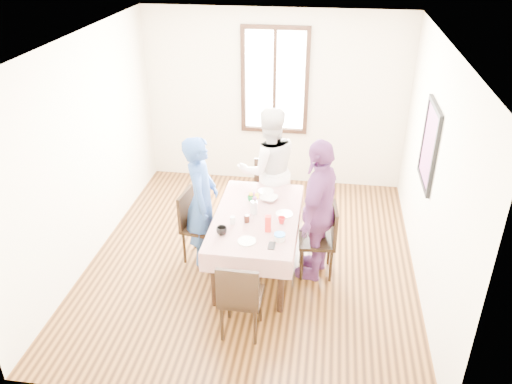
% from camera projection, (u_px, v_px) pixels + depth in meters
% --- Properties ---
extents(ground, '(4.50, 4.50, 0.00)m').
position_uv_depth(ground, '(252.00, 258.00, 6.51)').
color(ground, black).
rests_on(ground, ground).
extents(back_wall, '(4.00, 0.00, 4.00)m').
position_uv_depth(back_wall, '(275.00, 100.00, 7.83)').
color(back_wall, beige).
rests_on(back_wall, ground).
extents(right_wall, '(0.00, 4.50, 4.50)m').
position_uv_depth(right_wall, '(433.00, 173.00, 5.61)').
color(right_wall, beige).
rests_on(right_wall, ground).
extents(window_frame, '(1.02, 0.06, 1.62)m').
position_uv_depth(window_frame, '(275.00, 81.00, 7.67)').
color(window_frame, black).
rests_on(window_frame, back_wall).
extents(window_pane, '(0.90, 0.02, 1.50)m').
position_uv_depth(window_pane, '(275.00, 81.00, 7.68)').
color(window_pane, white).
rests_on(window_pane, back_wall).
extents(art_poster, '(0.04, 0.76, 0.96)m').
position_uv_depth(art_poster, '(430.00, 145.00, 5.78)').
color(art_poster, red).
rests_on(art_poster, right_wall).
extents(dining_table, '(0.85, 1.55, 0.75)m').
position_uv_depth(dining_table, '(257.00, 243.00, 6.14)').
color(dining_table, black).
rests_on(dining_table, ground).
extents(tablecloth, '(0.97, 1.67, 0.01)m').
position_uv_depth(tablecloth, '(257.00, 216.00, 5.96)').
color(tablecloth, '#510003').
rests_on(tablecloth, dining_table).
extents(chair_left, '(0.48, 0.48, 0.91)m').
position_uv_depth(chair_left, '(201.00, 227.00, 6.32)').
color(chair_left, black).
rests_on(chair_left, ground).
extents(chair_right, '(0.45, 0.45, 0.91)m').
position_uv_depth(chair_right, '(317.00, 240.00, 6.05)').
color(chair_right, black).
rests_on(chair_right, ground).
extents(chair_far, '(0.43, 0.43, 0.91)m').
position_uv_depth(chair_far, '(268.00, 195.00, 7.03)').
color(chair_far, black).
rests_on(chair_far, ground).
extents(chair_near, '(0.43, 0.43, 0.91)m').
position_uv_depth(chair_near, '(241.00, 296.00, 5.17)').
color(chair_near, black).
rests_on(chair_near, ground).
extents(person_left, '(0.46, 0.64, 1.64)m').
position_uv_depth(person_left, '(201.00, 201.00, 6.14)').
color(person_left, navy).
rests_on(person_left, ground).
extents(person_far, '(1.02, 0.91, 1.72)m').
position_uv_depth(person_far, '(268.00, 169.00, 6.82)').
color(person_far, silver).
rests_on(person_far, ground).
extents(person_right, '(0.68, 1.09, 1.74)m').
position_uv_depth(person_right, '(317.00, 210.00, 5.86)').
color(person_right, '#6A336C').
rests_on(person_right, ground).
extents(mug_black, '(0.16, 0.16, 0.09)m').
position_uv_depth(mug_black, '(222.00, 231.00, 5.59)').
color(mug_black, black).
rests_on(mug_black, tablecloth).
extents(mug_flag, '(0.12, 0.12, 0.08)m').
position_uv_depth(mug_flag, '(282.00, 220.00, 5.79)').
color(mug_flag, red).
rests_on(mug_flag, tablecloth).
extents(mug_green, '(0.13, 0.13, 0.07)m').
position_uv_depth(mug_green, '(251.00, 198.00, 6.25)').
color(mug_green, '#0C7226').
rests_on(mug_green, tablecloth).
extents(serving_bowl, '(0.26, 0.26, 0.05)m').
position_uv_depth(serving_bowl, '(269.00, 198.00, 6.26)').
color(serving_bowl, white).
rests_on(serving_bowl, tablecloth).
extents(juice_carton, '(0.06, 0.06, 0.19)m').
position_uv_depth(juice_carton, '(268.00, 224.00, 5.62)').
color(juice_carton, red).
rests_on(juice_carton, tablecloth).
extents(butter_tub, '(0.12, 0.12, 0.06)m').
position_uv_depth(butter_tub, '(280.00, 237.00, 5.50)').
color(butter_tub, white).
rests_on(butter_tub, tablecloth).
extents(jam_jar, '(0.06, 0.06, 0.09)m').
position_uv_depth(jam_jar, '(247.00, 219.00, 5.81)').
color(jam_jar, black).
rests_on(jam_jar, tablecloth).
extents(drinking_glass, '(0.06, 0.06, 0.09)m').
position_uv_depth(drinking_glass, '(233.00, 220.00, 5.79)').
color(drinking_glass, silver).
rests_on(drinking_glass, tablecloth).
extents(smartphone, '(0.07, 0.15, 0.01)m').
position_uv_depth(smartphone, '(272.00, 246.00, 5.41)').
color(smartphone, black).
rests_on(smartphone, tablecloth).
extents(flower_vase, '(0.08, 0.08, 0.16)m').
position_uv_depth(flower_vase, '(254.00, 207.00, 5.96)').
color(flower_vase, silver).
rests_on(flower_vase, tablecloth).
extents(plate_right, '(0.20, 0.20, 0.01)m').
position_uv_depth(plate_right, '(284.00, 214.00, 5.98)').
color(plate_right, white).
rests_on(plate_right, tablecloth).
extents(plate_far, '(0.20, 0.20, 0.01)m').
position_uv_depth(plate_far, '(266.00, 191.00, 6.47)').
color(plate_far, white).
rests_on(plate_far, tablecloth).
extents(plate_near, '(0.20, 0.20, 0.01)m').
position_uv_depth(plate_near, '(247.00, 241.00, 5.48)').
color(plate_near, white).
rests_on(plate_near, tablecloth).
extents(butter_lid, '(0.12, 0.12, 0.01)m').
position_uv_depth(butter_lid, '(280.00, 234.00, 5.48)').
color(butter_lid, blue).
rests_on(butter_lid, butter_tub).
extents(flower_bunch, '(0.09, 0.09, 0.10)m').
position_uv_depth(flower_bunch, '(254.00, 198.00, 5.90)').
color(flower_bunch, yellow).
rests_on(flower_bunch, flower_vase).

